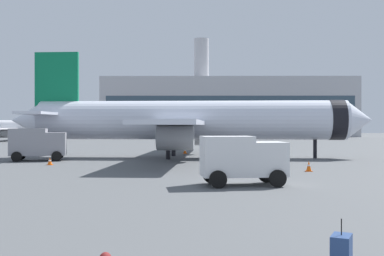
% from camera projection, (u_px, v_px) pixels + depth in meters
% --- Properties ---
extents(airplane_at_gate, '(35.74, 32.22, 10.50)m').
position_uv_depth(airplane_at_gate, '(189.00, 121.00, 46.65)').
color(airplane_at_gate, silver).
rests_on(airplane_at_gate, ground).
extents(airplane_taxiing, '(27.24, 24.56, 8.00)m').
position_uv_depth(airplane_taxiing, '(9.00, 127.00, 98.06)').
color(airplane_taxiing, white).
rests_on(airplane_taxiing, ground).
extents(service_truck, '(5.15, 3.33, 2.90)m').
position_uv_depth(service_truck, '(37.00, 143.00, 42.62)').
color(service_truck, gray).
rests_on(service_truck, ground).
extents(cargo_van, '(4.62, 2.81, 2.60)m').
position_uv_depth(cargo_van, '(242.00, 158.00, 25.02)').
color(cargo_van, white).
rests_on(cargo_van, ground).
extents(safety_cone_near, '(0.44, 0.44, 0.73)m').
position_uv_depth(safety_cone_near, '(309.00, 166.00, 32.63)').
color(safety_cone_near, '#F2590C').
rests_on(safety_cone_near, ground).
extents(safety_cone_mid, '(0.44, 0.44, 0.65)m').
position_uv_depth(safety_cone_mid, '(185.00, 151.00, 53.46)').
color(safety_cone_mid, '#F2590C').
rests_on(safety_cone_mid, ground).
extents(safety_cone_far, '(0.44, 0.44, 0.60)m').
position_uv_depth(safety_cone_far, '(208.00, 170.00, 30.41)').
color(safety_cone_far, '#F2590C').
rests_on(safety_cone_far, ground).
extents(safety_cone_outer, '(0.44, 0.44, 0.60)m').
position_uv_depth(safety_cone_outer, '(50.00, 161.00, 38.01)').
color(safety_cone_outer, '#F2590C').
rests_on(safety_cone_outer, ground).
extents(rolling_suitcase, '(0.63, 0.75, 1.10)m').
position_uv_depth(rolling_suitcase, '(341.00, 251.00, 10.43)').
color(rolling_suitcase, navy).
rests_on(rolling_suitcase, ground).
extents(terminal_building, '(73.41, 17.80, 29.12)m').
position_uv_depth(terminal_building, '(228.00, 107.00, 141.72)').
color(terminal_building, '#B2B2B7').
rests_on(terminal_building, ground).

